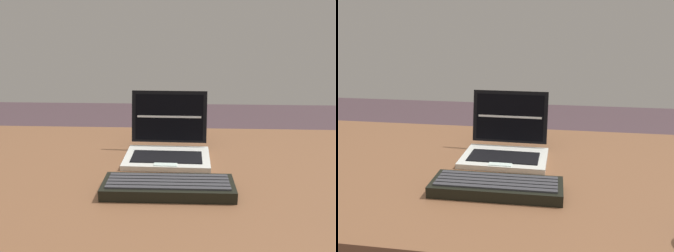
{
  "view_description": "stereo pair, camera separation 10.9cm",
  "coord_description": "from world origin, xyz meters",
  "views": [
    {
      "loc": [
        0.12,
        -0.97,
        1.13
      ],
      "look_at": [
        0.08,
        0.08,
        0.82
      ],
      "focal_mm": 37.59,
      "sensor_mm": 36.0,
      "label": 1
    },
    {
      "loc": [
        0.23,
        -0.95,
        1.13
      ],
      "look_at": [
        0.08,
        0.08,
        0.82
      ],
      "focal_mm": 37.59,
      "sensor_mm": 36.0,
      "label": 2
    }
  ],
  "objects": [
    {
      "name": "laptop_front",
      "position": [
        0.08,
        0.09,
        0.75
      ],
      "size": [
        0.27,
        0.22,
        0.2
      ],
      "color": "silver",
      "rests_on": "desk"
    },
    {
      "name": "desk",
      "position": [
        0.0,
        0.0,
        0.65
      ],
      "size": [
        1.75,
        0.83,
        0.71
      ],
      "color": "brown",
      "rests_on": "ground"
    },
    {
      "name": "external_keyboard",
      "position": [
        0.09,
        -0.16,
        0.73
      ],
      "size": [
        0.33,
        0.12,
        0.03
      ],
      "color": "black",
      "rests_on": "desk"
    }
  ]
}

